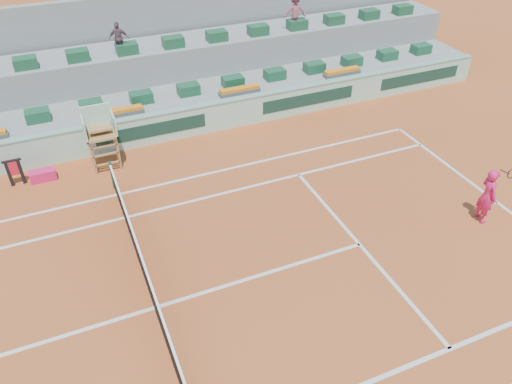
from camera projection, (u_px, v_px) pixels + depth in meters
ground at (155, 308)px, 13.32m from camera, size 90.00×90.00×0.00m
seating_tier_lower at (92, 115)px, 20.88m from camera, size 36.00×4.00×1.20m
seating_tier_upper at (83, 84)px, 21.65m from camera, size 36.00×2.40×2.60m
stadium_back_wall at (74, 52)px, 22.30m from camera, size 36.00×0.40×4.40m
player_bag at (43, 175)px, 17.99m from camera, size 0.90×0.40×0.40m
spectator_mid at (119, 38)px, 20.61m from camera, size 0.84×0.50×1.35m
spectator_right at (295, 11)px, 23.10m from camera, size 1.15×0.79×1.62m
court_lines at (155, 308)px, 13.32m from camera, size 23.89×11.09×0.01m
tennis_net at (152, 294)px, 13.01m from camera, size 0.10×11.97×1.10m
advertising_hoarding at (101, 139)px, 19.24m from camera, size 36.00×0.34×1.26m
umpire_chair at (100, 130)px, 17.95m from camera, size 1.10×0.90×2.40m
seat_row_lower at (91, 106)px, 19.73m from camera, size 32.90×0.60×0.44m
seat_row_upper at (78, 55)px, 20.30m from camera, size 32.90×0.60×0.44m
flower_planters at (54, 124)px, 18.72m from camera, size 26.80×0.36×0.28m
towel_rack at (14, 170)px, 17.53m from camera, size 0.64×0.11×1.03m
tennis_player at (488, 195)px, 15.74m from camera, size 0.59×0.95×2.28m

